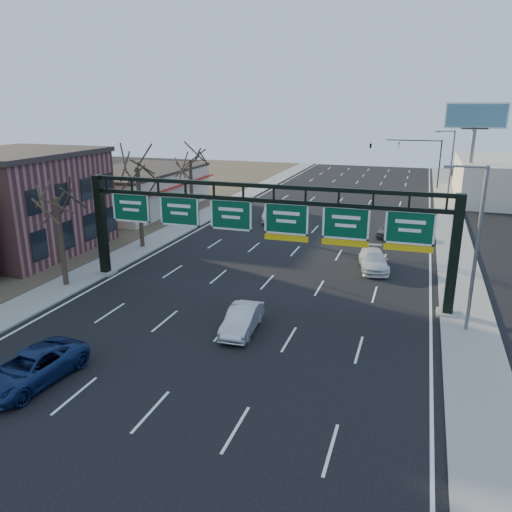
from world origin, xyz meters
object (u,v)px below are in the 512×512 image
(car_white_wagon, at_px, (374,260))
(sign_gantry, at_px, (261,224))
(car_blue_suv, at_px, (31,368))
(car_silver_sedan, at_px, (242,320))

(car_white_wagon, bearing_deg, sign_gantry, -143.82)
(sign_gantry, height_order, car_white_wagon, sign_gantry)
(car_blue_suv, height_order, car_silver_sedan, car_blue_suv)
(sign_gantry, bearing_deg, car_blue_suv, -114.53)
(car_blue_suv, relative_size, car_silver_sedan, 1.26)
(sign_gantry, relative_size, car_blue_suv, 4.67)
(car_silver_sedan, distance_m, car_white_wagon, 14.28)
(car_blue_suv, distance_m, car_white_wagon, 24.56)
(sign_gantry, relative_size, car_white_wagon, 5.13)
(car_silver_sedan, bearing_deg, car_white_wagon, 63.19)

